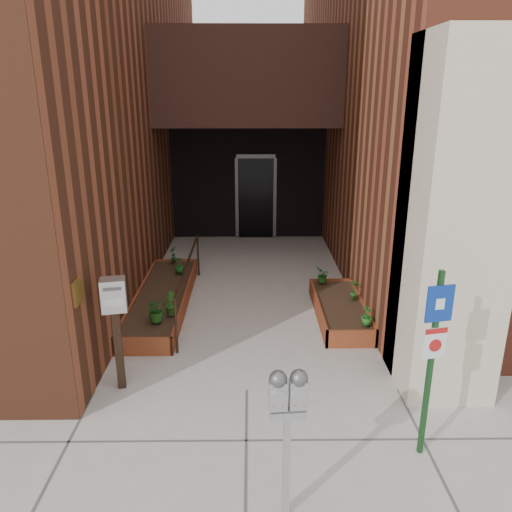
{
  "coord_description": "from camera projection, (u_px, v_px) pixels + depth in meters",
  "views": [
    {
      "loc": [
        0.06,
        -5.68,
        3.76
      ],
      "look_at": [
        0.14,
        1.8,
        1.27
      ],
      "focal_mm": 35.0,
      "sensor_mm": 36.0,
      "label": 1
    }
  ],
  "objects": [
    {
      "name": "ground",
      "position": [
        247.0,
        390.0,
        6.57
      ],
      "size": [
        80.0,
        80.0,
        0.0
      ],
      "primitive_type": "plane",
      "color": "#9E9991",
      "rests_on": "ground"
    },
    {
      "name": "architecture",
      "position": [
        239.0,
        34.0,
        11.53
      ],
      "size": [
        20.0,
        14.6,
        10.0
      ],
      "color": "brown",
      "rests_on": "ground"
    },
    {
      "name": "planter_left",
      "position": [
        163.0,
        300.0,
        9.08
      ],
      "size": [
        0.9,
        3.6,
        0.3
      ],
      "color": "brown",
      "rests_on": "ground"
    },
    {
      "name": "planter_right",
      "position": [
        340.0,
        310.0,
        8.64
      ],
      "size": [
        0.8,
        2.2,
        0.3
      ],
      "color": "brown",
      "rests_on": "ground"
    },
    {
      "name": "handrail",
      "position": [
        188.0,
        269.0,
        8.84
      ],
      "size": [
        0.04,
        3.34,
        0.9
      ],
      "color": "black",
      "rests_on": "ground"
    },
    {
      "name": "parking_meter",
      "position": [
        288.0,
        405.0,
        4.3
      ],
      "size": [
        0.34,
        0.17,
        1.52
      ],
      "color": "#A2A2A5",
      "rests_on": "ground"
    },
    {
      "name": "sign_post",
      "position": [
        433.0,
        347.0,
        5.03
      ],
      "size": [
        0.29,
        0.09,
        2.12
      ],
      "color": "#153C1A",
      "rests_on": "ground"
    },
    {
      "name": "payment_dropbox",
      "position": [
        115.0,
        311.0,
        6.3
      ],
      "size": [
        0.34,
        0.29,
        1.54
      ],
      "color": "black",
      "rests_on": "ground"
    },
    {
      "name": "shrub_left_a",
      "position": [
        156.0,
        309.0,
        7.8
      ],
      "size": [
        0.49,
        0.49,
        0.4
      ],
      "primitive_type": "imported",
      "rotation": [
        0.0,
        0.0,
        0.56
      ],
      "color": "#1C4F16",
      "rests_on": "planter_left"
    },
    {
      "name": "shrub_left_b",
      "position": [
        170.0,
        303.0,
        8.05
      ],
      "size": [
        0.27,
        0.27,
        0.38
      ],
      "primitive_type": "imported",
      "rotation": [
        0.0,
        0.0,
        1.92
      ],
      "color": "#245518",
      "rests_on": "planter_left"
    },
    {
      "name": "shrub_left_c",
      "position": [
        179.0,
        265.0,
        9.9
      ],
      "size": [
        0.2,
        0.2,
        0.32
      ],
      "primitive_type": "imported",
      "rotation": [
        0.0,
        0.0,
        3.24
      ],
      "color": "#175118",
      "rests_on": "planter_left"
    },
    {
      "name": "shrub_left_d",
      "position": [
        173.0,
        254.0,
        10.48
      ],
      "size": [
        0.21,
        0.21,
        0.35
      ],
      "primitive_type": "imported",
      "rotation": [
        0.0,
        0.0,
        4.88
      ],
      "color": "#18541C",
      "rests_on": "planter_left"
    },
    {
      "name": "shrub_right_a",
      "position": [
        367.0,
        316.0,
        7.68
      ],
      "size": [
        0.22,
        0.22,
        0.32
      ],
      "primitive_type": "imported",
      "rotation": [
        0.0,
        0.0,
        1.31
      ],
      "color": "#20621C",
      "rests_on": "planter_right"
    },
    {
      "name": "shrub_right_b",
      "position": [
        354.0,
        289.0,
        8.63
      ],
      "size": [
        0.27,
        0.27,
        0.37
      ],
      "primitive_type": "imported",
      "rotation": [
        0.0,
        0.0,
        2.49
      ],
      "color": "#205E1A",
      "rests_on": "planter_right"
    },
    {
      "name": "shrub_right_c",
      "position": [
        323.0,
        275.0,
        9.39
      ],
      "size": [
        0.32,
        0.32,
        0.29
      ],
      "primitive_type": "imported",
      "rotation": [
        0.0,
        0.0,
        4.47
      ],
      "color": "#185418",
      "rests_on": "planter_right"
    }
  ]
}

